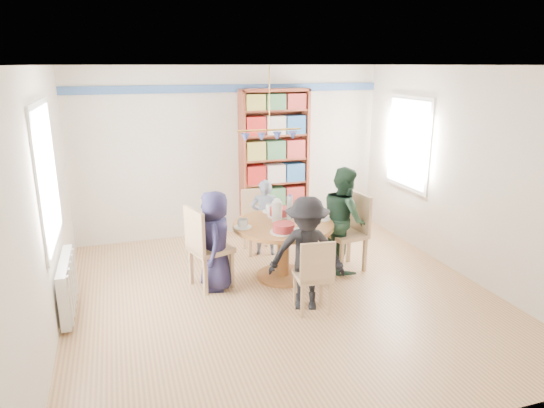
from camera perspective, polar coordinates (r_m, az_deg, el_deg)
name	(u,v)px	position (r m, az deg, el deg)	size (l,w,h in m)	color
ground	(282,295)	(6.01, 1.19, -10.69)	(5.00, 5.00, 0.00)	tan
room_shell	(241,151)	(6.21, -3.64, 6.25)	(5.00, 5.00, 5.00)	white
radiator	(67,286)	(5.89, -22.93, -8.83)	(0.12, 1.00, 0.60)	silver
dining_table	(283,237)	(6.27, 1.32, -3.95)	(1.30, 1.30, 0.75)	brown
chair_left	(204,244)	(6.04, -7.99, -4.73)	(0.58, 0.58, 1.05)	tan
chair_right	(352,228)	(6.65, 9.36, -2.82)	(0.53, 0.53, 1.05)	tan
chair_far	(257,217)	(7.23, -1.79, -1.59)	(0.42, 0.42, 0.93)	tan
chair_near	(315,273)	(5.44, 5.03, -8.10)	(0.43, 0.43, 0.88)	tan
person_left	(215,241)	(6.00, -6.69, -4.30)	(0.61, 0.40, 1.26)	#1D1B3B
person_right	(344,219)	(6.58, 8.46, -1.75)	(0.69, 0.54, 1.42)	#172F21
person_far	(265,217)	(7.05, -0.84, -1.60)	(0.41, 0.27, 1.13)	gray
person_near	(307,254)	(5.48, 4.11, -5.86)	(0.86, 0.49, 1.32)	black
bookshelf	(274,163)	(7.95, 0.25, 4.83)	(1.12, 0.33, 2.34)	maroon
tableware	(281,217)	(6.20, 1.01, -1.57)	(1.29, 1.29, 0.34)	white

